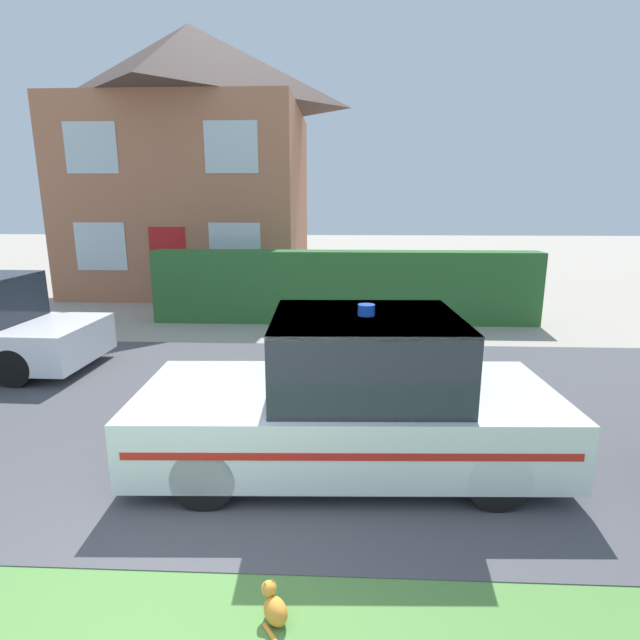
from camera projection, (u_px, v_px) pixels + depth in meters
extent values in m
cube|color=#4C4C51|center=(252.00, 407.00, 6.87)|extent=(28.00, 6.29, 0.01)
cube|color=#2D662D|center=(345.00, 287.00, 11.58)|extent=(8.88, 0.64, 1.67)
cylinder|color=black|center=(235.00, 406.00, 6.15)|extent=(0.60, 0.22, 0.60)
cylinder|color=black|center=(204.00, 477.00, 4.57)|extent=(0.60, 0.22, 0.60)
cylinder|color=black|center=(452.00, 407.00, 6.14)|extent=(0.60, 0.22, 0.60)
cylinder|color=black|center=(497.00, 478.00, 4.56)|extent=(0.60, 0.22, 0.60)
cube|color=silver|center=(347.00, 419.00, 5.31)|extent=(4.39, 1.99, 0.69)
cube|color=#232833|center=(365.00, 353.00, 5.14)|extent=(1.94, 1.71, 0.79)
cube|color=silver|center=(366.00, 317.00, 5.05)|extent=(1.94, 1.71, 0.04)
cube|color=red|center=(343.00, 383.00, 6.19)|extent=(4.11, 0.17, 0.07)
cube|color=red|center=(351.00, 457.00, 4.40)|extent=(4.11, 0.17, 0.07)
cylinder|color=blue|center=(366.00, 310.00, 5.03)|extent=(0.17, 0.17, 0.11)
ellipsoid|color=orange|center=(276.00, 611.00, 3.35)|extent=(0.24, 0.26, 0.18)
ellipsoid|color=beige|center=(270.00, 605.00, 3.41)|extent=(0.10, 0.09, 0.10)
sphere|color=orange|center=(269.00, 588.00, 3.39)|extent=(0.11, 0.11, 0.11)
cone|color=orange|center=(273.00, 581.00, 3.40)|extent=(0.04, 0.04, 0.04)
cone|color=orange|center=(265.00, 585.00, 3.37)|extent=(0.04, 0.04, 0.04)
cylinder|color=orange|center=(270.00, 634.00, 3.26)|extent=(0.13, 0.16, 0.03)
cylinder|color=black|center=(15.00, 367.00, 7.58)|extent=(0.60, 0.21, 0.60)
cylinder|color=black|center=(71.00, 340.00, 9.09)|extent=(0.60, 0.21, 0.60)
cube|color=#A86B4C|center=(198.00, 201.00, 16.35)|extent=(6.75, 6.29, 5.60)
pyramid|color=#473833|center=(190.00, 67.00, 15.42)|extent=(7.09, 6.61, 2.44)
cube|color=red|center=(169.00, 266.00, 13.68)|extent=(1.00, 0.02, 2.10)
cube|color=silver|center=(101.00, 247.00, 13.65)|extent=(1.40, 0.02, 1.30)
cube|color=silver|center=(235.00, 247.00, 13.48)|extent=(1.40, 0.02, 1.30)
cube|color=silver|center=(91.00, 148.00, 13.05)|extent=(1.40, 0.02, 1.30)
cube|color=silver|center=(231.00, 147.00, 12.89)|extent=(1.40, 0.02, 1.30)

